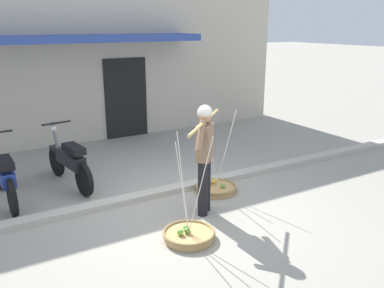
# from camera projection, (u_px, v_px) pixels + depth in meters

# --- Properties ---
(ground_plane) EXTENTS (90.00, 90.00, 0.00)m
(ground_plane) POSITION_uv_depth(u_px,v_px,m) (182.00, 210.00, 6.40)
(ground_plane) COLOR #9E998C
(sidewalk_curb) EXTENTS (20.00, 0.24, 0.10)m
(sidewalk_curb) POSITION_uv_depth(u_px,v_px,m) (163.00, 192.00, 6.96)
(sidewalk_curb) COLOR #BAB4A5
(sidewalk_curb) RESTS_ON ground
(fruit_vendor) EXTENTS (1.25, 1.21, 1.70)m
(fruit_vendor) POSITION_uv_depth(u_px,v_px,m) (205.00, 152.00, 6.03)
(fruit_vendor) COLOR black
(fruit_vendor) RESTS_ON ground
(fruit_basket_left_side) EXTENTS (0.72, 0.72, 1.45)m
(fruit_basket_left_side) POSITION_uv_depth(u_px,v_px,m) (189.00, 234.00, 5.51)
(fruit_basket_left_side) COLOR tan
(fruit_basket_left_side) RESTS_ON ground
(fruit_basket_right_side) EXTENTS (0.72, 0.72, 1.45)m
(fruit_basket_right_side) POSITION_uv_depth(u_px,v_px,m) (216.00, 188.00, 7.07)
(fruit_basket_right_side) COLOR tan
(fruit_basket_right_side) RESTS_ON ground
(motorcycle_nearest_shop) EXTENTS (0.54, 1.82, 1.09)m
(motorcycle_nearest_shop) POSITION_uv_depth(u_px,v_px,m) (5.00, 176.00, 6.56)
(motorcycle_nearest_shop) COLOR black
(motorcycle_nearest_shop) RESTS_ON ground
(motorcycle_second_in_row) EXTENTS (0.54, 1.81, 1.09)m
(motorcycle_second_in_row) POSITION_uv_depth(u_px,v_px,m) (70.00, 162.00, 7.24)
(motorcycle_second_in_row) COLOR black
(motorcycle_second_in_row) RESTS_ON ground
(storefront_building) EXTENTS (13.00, 6.00, 4.20)m
(storefront_building) POSITION_uv_depth(u_px,v_px,m) (23.00, 51.00, 11.12)
(storefront_building) COLOR beige
(storefront_building) RESTS_ON ground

